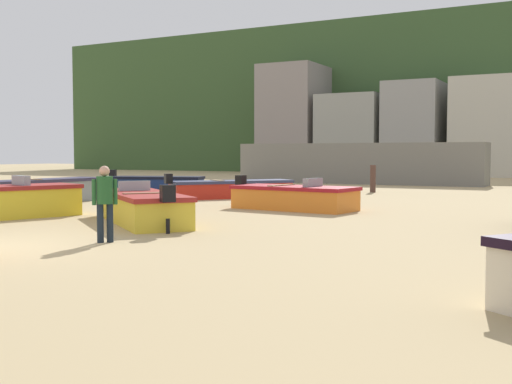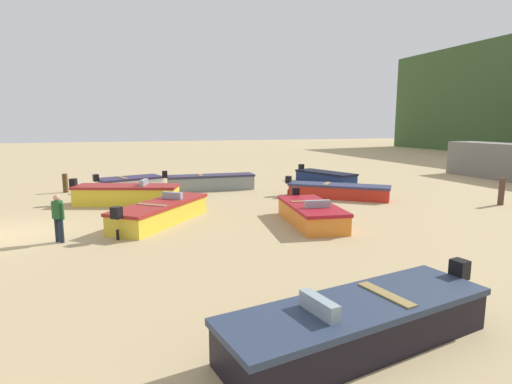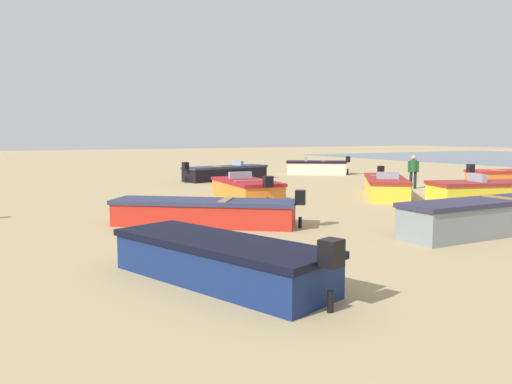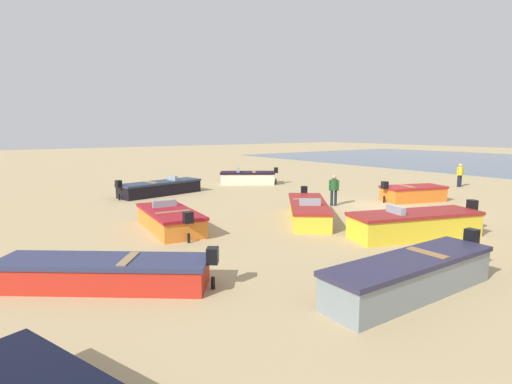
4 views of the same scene
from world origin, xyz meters
The scene contains 12 objects.
ground_plane centered at (0.00, 0.00, 0.00)m, with size 160.00×160.00×0.00m, color tan.
boat_white_2 centered at (-9.43, 4.47, 0.37)m, with size 2.86×4.10×1.05m.
boat_yellow_3 centered at (-4.52, 4.21, 0.48)m, with size 3.08×5.24×1.27m.
boat_navy_4 centered at (-8.04, 16.90, 0.39)m, with size 4.70×2.77×1.08m.
boat_black_5 centered at (10.39, 7.83, 0.42)m, with size 2.44×5.53×1.14m.
boat_orange_6 centered at (1.90, 11.02, 0.41)m, with size 4.55×2.23×1.11m.
boat_grey_7 centered at (-7.53, 9.04, 0.47)m, with size 1.43×5.41×1.24m.
boat_red_8 centered at (-2.74, 14.88, 0.38)m, with size 4.30×4.95×1.07m.
boat_yellow_9 centered at (-0.11, 5.42, 0.43)m, with size 4.88×4.36×1.14m.
mooring_post_near_water centered at (1.38, 21.47, 0.66)m, with size 0.27×0.27×1.33m, color #4A322A.
mooring_post_mid_beach centered at (-9.36, 0.93, 0.54)m, with size 0.29×0.29×1.08m, color #4D341B.
beach_walker_distant centered at (1.63, 1.95, 0.95)m, with size 0.48×0.48×1.62m.
Camera 2 is at (16.22, 3.97, 3.89)m, focal length 28.79 mm.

